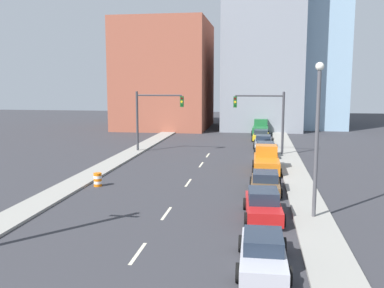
{
  "coord_description": "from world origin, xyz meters",
  "views": [
    {
      "loc": [
        4.96,
        -7.55,
        7.19
      ],
      "look_at": [
        -0.44,
        27.0,
        2.2
      ],
      "focal_mm": 40.0,
      "sensor_mm": 36.0,
      "label": 1
    }
  ],
  "objects": [
    {
      "name": "building_brick_left",
      "position": [
        -10.05,
        60.74,
        8.43
      ],
      "size": [
        14.0,
        16.0,
        16.86
      ],
      "color": "#9E513D",
      "rests_on": "ground"
    },
    {
      "name": "lane_stripe_at_29m",
      "position": [
        0.0,
        29.49,
        0.0
      ],
      "size": [
        0.16,
        2.4,
        0.01
      ],
      "primitive_type": "cube",
      "color": "beige",
      "rests_on": "ground"
    },
    {
      "name": "lane_stripe_at_35m",
      "position": [
        0.0,
        34.53,
        0.0
      ],
      "size": [
        0.16,
        2.4,
        0.01
      ],
      "primitive_type": "cube",
      "color": "beige",
      "rests_on": "ground"
    },
    {
      "name": "lane_stripe_at_15m",
      "position": [
        0.0,
        14.98,
        0.0
      ],
      "size": [
        0.16,
        2.4,
        0.01
      ],
      "primitive_type": "cube",
      "color": "beige",
      "rests_on": "ground"
    },
    {
      "name": "traffic_barrel",
      "position": [
        -6.12,
        20.42,
        0.47
      ],
      "size": [
        0.56,
        0.56,
        0.95
      ],
      "color": "orange",
      "rests_on": "ground"
    },
    {
      "name": "sedan_gray",
      "position": [
        5.54,
        40.65,
        0.65
      ],
      "size": [
        2.18,
        4.44,
        1.4
      ],
      "rotation": [
        0.0,
        0.0,
        -0.01
      ],
      "color": "slate",
      "rests_on": "ground"
    },
    {
      "name": "sedan_silver",
      "position": [
        5.24,
        8.71,
        0.63
      ],
      "size": [
        2.05,
        4.7,
        1.35
      ],
      "rotation": [
        0.0,
        0.0,
        0.01
      ],
      "color": "#B2B2BC",
      "rests_on": "ground"
    },
    {
      "name": "building_glass_right",
      "position": [
        11.85,
        68.74,
        17.91
      ],
      "size": [
        13.0,
        20.0,
        35.82
      ],
      "color": "#8CADC6",
      "rests_on": "ground"
    },
    {
      "name": "building_office_center",
      "position": [
        5.33,
        64.74,
        12.48
      ],
      "size": [
        12.0,
        20.0,
        24.97
      ],
      "color": "gray",
      "rests_on": "ground"
    },
    {
      "name": "sedan_red",
      "position": [
        5.3,
        15.04,
        0.7
      ],
      "size": [
        2.24,
        4.62,
        1.54
      ],
      "rotation": [
        0.0,
        0.0,
        0.05
      ],
      "color": "red",
      "rests_on": "ground"
    },
    {
      "name": "traffic_signal_right",
      "position": [
        5.92,
        35.7,
        4.16
      ],
      "size": [
        5.06,
        0.35,
        6.34
      ],
      "color": "#38383D",
      "rests_on": "ground"
    },
    {
      "name": "sedan_brown",
      "position": [
        5.5,
        20.62,
        0.63
      ],
      "size": [
        2.17,
        4.51,
        1.36
      ],
      "rotation": [
        0.0,
        0.0,
        -0.01
      ],
      "color": "brown",
      "rests_on": "ground"
    },
    {
      "name": "sedan_white",
      "position": [
        5.71,
        34.44,
        0.68
      ],
      "size": [
        2.3,
        4.75,
        1.47
      ],
      "rotation": [
        0.0,
        0.0,
        0.06
      ],
      "color": "silver",
      "rests_on": "ground"
    },
    {
      "name": "traffic_signal_left",
      "position": [
        -6.16,
        35.7,
        4.16
      ],
      "size": [
        5.06,
        0.35,
        6.34
      ],
      "color": "#38383D",
      "rests_on": "ground"
    },
    {
      "name": "sedan_yellow",
      "position": [
        5.32,
        46.73,
        0.63
      ],
      "size": [
        2.31,
        4.34,
        1.36
      ],
      "rotation": [
        0.0,
        0.0,
        -0.04
      ],
      "color": "gold",
      "rests_on": "ground"
    },
    {
      "name": "lane_stripe_at_9m",
      "position": [
        0.0,
        9.25,
        0.0
      ],
      "size": [
        0.16,
        2.4,
        0.01
      ],
      "primitive_type": "cube",
      "color": "beige",
      "rests_on": "ground"
    },
    {
      "name": "sidewalk_right",
      "position": [
        7.93,
        44.39,
        0.08
      ],
      "size": [
        2.06,
        88.77,
        0.16
      ],
      "color": "gray",
      "rests_on": "ground"
    },
    {
      "name": "street_lamp",
      "position": [
        7.98,
        15.19,
        4.79
      ],
      "size": [
        0.44,
        0.44,
        8.25
      ],
      "color": "#4C4C51",
      "rests_on": "ground"
    },
    {
      "name": "pickup_truck_orange",
      "position": [
        5.67,
        27.57,
        0.83
      ],
      "size": [
        2.31,
        5.42,
        2.07
      ],
      "rotation": [
        0.0,
        0.0,
        0.01
      ],
      "color": "orange",
      "rests_on": "ground"
    },
    {
      "name": "sidewalk_left",
      "position": [
        -7.93,
        44.39,
        0.08
      ],
      "size": [
        2.06,
        88.77,
        0.16
      ],
      "color": "gray",
      "rests_on": "ground"
    },
    {
      "name": "pickup_truck_green",
      "position": [
        5.3,
        53.79,
        0.86
      ],
      "size": [
        2.54,
        6.44,
        2.09
      ],
      "rotation": [
        0.0,
        0.0,
        -0.03
      ],
      "color": "#1E6033",
      "rests_on": "ground"
    },
    {
      "name": "lane_stripe_at_22m",
      "position": [
        0.0,
        22.44,
        0.0
      ],
      "size": [
        0.16,
        2.4,
        0.01
      ],
      "primitive_type": "cube",
      "color": "beige",
      "rests_on": "ground"
    }
  ]
}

